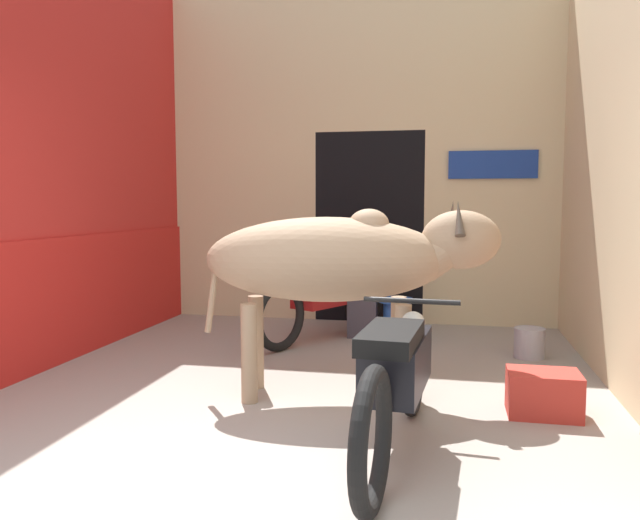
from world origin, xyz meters
The scene contains 11 objects.
ground_plane centered at (0.00, 0.00, 0.00)m, with size 30.00×30.00×0.00m, color #9E9389.
wall_left_shopfront centered at (-2.24, 2.17, 1.81)m, with size 0.25×4.37×3.75m.
wall_back_with_doorway centered at (0.05, 4.63, 1.56)m, with size 4.30×0.93×3.75m.
wall_right_with_door centered at (2.24, 2.14, 1.85)m, with size 0.22×4.37×3.75m.
cow centered at (0.31, 1.66, 0.94)m, with size 2.05×0.88×1.36m.
motorcycle_near centered at (0.75, 0.71, 0.44)m, with size 0.58×1.97×0.77m.
motorcycle_far centered at (-0.17, 3.37, 0.42)m, with size 0.98×1.72×0.74m.
shopkeeper_seated centered at (0.18, 3.64, 0.65)m, with size 0.41×0.34×1.24m.
plastic_stool centered at (0.50, 3.59, 0.21)m, with size 0.35×0.35×0.39m.
crate centered at (1.61, 1.52, 0.14)m, with size 0.44×0.32×0.28m.
bucket centered at (1.70, 3.02, 0.13)m, with size 0.26×0.26×0.26m.
Camera 1 is at (1.01, -2.52, 1.34)m, focal length 35.00 mm.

